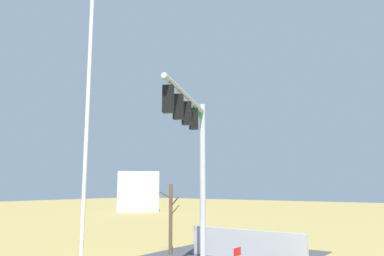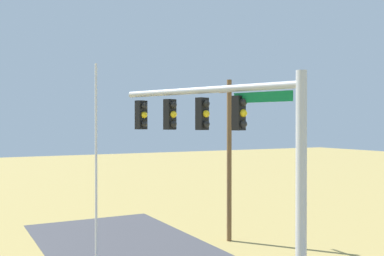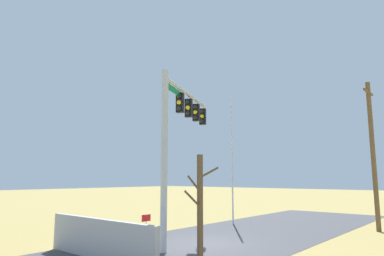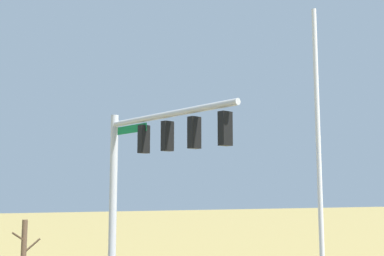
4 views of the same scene
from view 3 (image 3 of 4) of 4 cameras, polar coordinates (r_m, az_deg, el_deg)
The scene contains 8 objects.
ground_plane at distance 16.52m, azimuth 2.55°, elevation -18.83°, with size 160.00×160.00×0.00m, color #9E894C.
road_surface at distance 19.79m, azimuth 9.99°, elevation -16.96°, with size 28.00×8.00×0.01m, color #3D3D42.
retaining_fence at distance 13.71m, azimuth -15.39°, elevation -17.57°, with size 0.20×6.27×1.48m, color #A8A8AD.
signal_mast at distance 16.25m, azimuth -2.00°, elevation 0.38°, with size 6.00×2.61×7.64m.
flagpole at distance 23.07m, azimuth 6.75°, elevation -4.94°, with size 0.10×0.10×8.72m, color silver.
utility_pole at distance 22.37m, azimuth 28.15°, elevation -3.55°, with size 1.90×0.26×8.67m.
bare_tree at distance 11.28m, azimuth 1.34°, elevation -13.75°, with size 1.27×1.02×3.76m.
open_sign at distance 17.21m, azimuth -7.73°, elevation -15.29°, with size 0.56×0.04×1.22m.
Camera 3 is at (12.83, 9.96, 2.99)m, focal length 31.69 mm.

